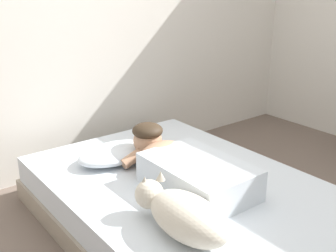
{
  "coord_description": "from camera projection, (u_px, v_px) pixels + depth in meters",
  "views": [
    {
      "loc": [
        -1.56,
        -1.39,
        1.46
      ],
      "look_at": [
        -0.02,
        0.62,
        0.57
      ],
      "focal_mm": 44.35,
      "sensor_mm": 36.0,
      "label": 1
    }
  ],
  "objects": [
    {
      "name": "dog",
      "position": [
        183.0,
        214.0,
        1.95
      ],
      "size": [
        0.26,
        0.57,
        0.21
      ],
      "color": "beige",
      "rests_on": "bed"
    },
    {
      "name": "person_lying",
      "position": [
        183.0,
        165.0,
        2.45
      ],
      "size": [
        0.43,
        0.92,
        0.27
      ],
      "color": "silver",
      "rests_on": "bed"
    },
    {
      "name": "bed",
      "position": [
        185.0,
        206.0,
        2.53
      ],
      "size": [
        1.4,
        2.02,
        0.32
      ],
      "color": "gray",
      "rests_on": "ground"
    },
    {
      "name": "pillow",
      "position": [
        115.0,
        153.0,
        2.75
      ],
      "size": [
        0.52,
        0.32,
        0.11
      ],
      "primitive_type": "ellipsoid",
      "color": "silver",
      "rests_on": "bed"
    },
    {
      "name": "cell_phone",
      "position": [
        194.0,
        220.0,
        2.08
      ],
      "size": [
        0.07,
        0.14,
        0.01
      ],
      "primitive_type": "cube",
      "color": "black",
      "rests_on": "bed"
    },
    {
      "name": "coffee_cup",
      "position": [
        147.0,
        148.0,
        2.89
      ],
      "size": [
        0.12,
        0.09,
        0.07
      ],
      "color": "#D84C47",
      "rests_on": "bed"
    },
    {
      "name": "back_wall",
      "position": [
        94.0,
        8.0,
        3.17
      ],
      "size": [
        4.19,
        0.12,
        2.5
      ],
      "color": "silver",
      "rests_on": "ground"
    },
    {
      "name": "ground_plane",
      "position": [
        235.0,
        244.0,
        2.42
      ],
      "size": [
        12.38,
        12.38,
        0.0
      ],
      "primitive_type": "plane",
      "color": "#66564C"
    }
  ]
}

